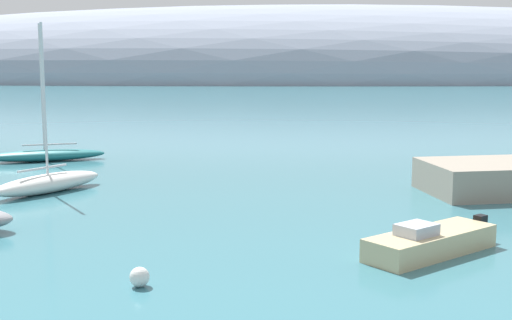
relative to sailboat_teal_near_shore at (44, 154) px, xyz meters
The scene contains 5 objects.
distant_ridge 164.46m from the sailboat_teal_near_shore, 77.75° to the left, with size 379.24×82.34×43.92m, color #8E99AD.
sailboat_teal_near_shore is the anchor object (origin of this frame).
sailboat_white_mid_mooring 11.42m from the sailboat_teal_near_shore, 72.32° to the right, with size 5.19×6.30×8.70m.
motorboat_sand_foreground 30.22m from the sailboat_teal_near_shore, 47.33° to the right, with size 5.38×4.76×1.23m.
mooring_buoy_white 27.88m from the sailboat_teal_near_shore, 67.44° to the right, with size 0.62×0.62×0.62m, color silver.
Camera 1 is at (0.33, -4.24, 6.98)m, focal length 48.51 mm.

